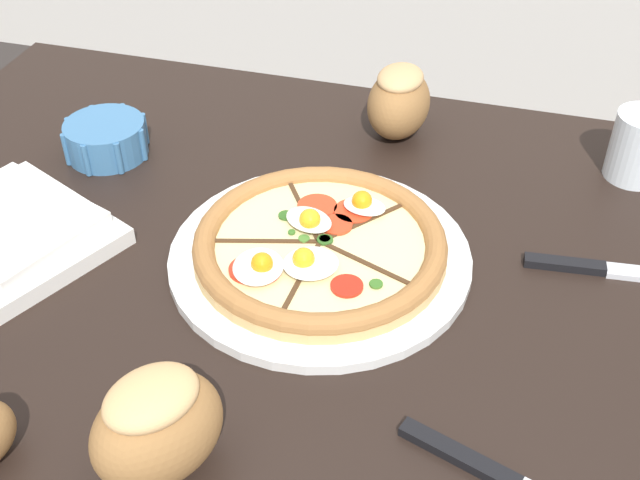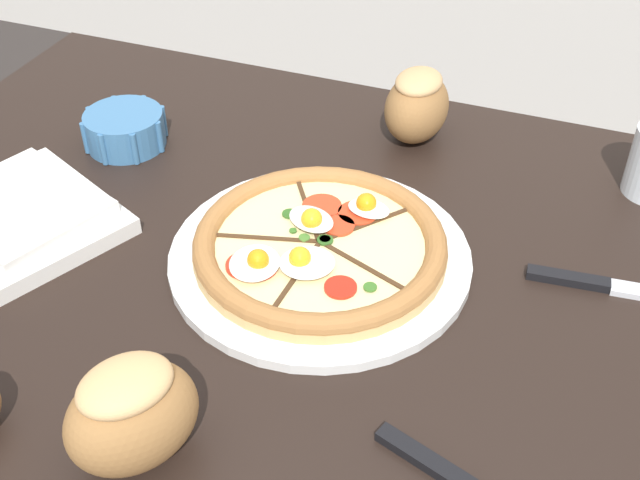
{
  "view_description": "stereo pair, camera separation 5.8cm",
  "coord_description": "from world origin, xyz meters",
  "px_view_note": "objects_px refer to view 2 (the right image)",
  "views": [
    {
      "loc": [
        0.22,
        -0.63,
        1.35
      ],
      "look_at": [
        0.03,
        0.01,
        0.81
      ],
      "focal_mm": 45.0,
      "sensor_mm": 36.0,
      "label": 1
    },
    {
      "loc": [
        0.27,
        -0.61,
        1.35
      ],
      "look_at": [
        0.03,
        0.01,
        0.81
      ],
      "focal_mm": 45.0,
      "sensor_mm": 36.0,
      "label": 2
    }
  ],
  "objects_px": {
    "pizza": "(319,248)",
    "napkin_folded": "(23,215)",
    "knife_main": "(624,289)",
    "ramekin_bowl": "(125,128)",
    "dining_table": "(291,339)",
    "bread_piece_mid": "(417,104)",
    "bread_piece_near": "(132,413)"
  },
  "relations": [
    {
      "from": "knife_main",
      "to": "ramekin_bowl",
      "type": "bearing_deg",
      "value": 168.7
    },
    {
      "from": "dining_table",
      "to": "ramekin_bowl",
      "type": "height_order",
      "value": "ramekin_bowl"
    },
    {
      "from": "bread_piece_near",
      "to": "bread_piece_mid",
      "type": "distance_m",
      "value": 0.58
    },
    {
      "from": "ramekin_bowl",
      "to": "dining_table",
      "type": "bearing_deg",
      "value": -25.75
    },
    {
      "from": "dining_table",
      "to": "bread_piece_mid",
      "type": "xyz_separation_m",
      "value": [
        0.06,
        0.29,
        0.18
      ]
    },
    {
      "from": "bread_piece_mid",
      "to": "knife_main",
      "type": "xyz_separation_m",
      "value": [
        0.29,
        -0.21,
        -0.05
      ]
    },
    {
      "from": "napkin_folded",
      "to": "bread_piece_mid",
      "type": "distance_m",
      "value": 0.5
    },
    {
      "from": "dining_table",
      "to": "bread_piece_near",
      "type": "xyz_separation_m",
      "value": [
        -0.02,
        -0.28,
        0.18
      ]
    },
    {
      "from": "knife_main",
      "to": "napkin_folded",
      "type": "bearing_deg",
      "value": -174.3
    },
    {
      "from": "napkin_folded",
      "to": "knife_main",
      "type": "bearing_deg",
      "value": 11.34
    },
    {
      "from": "pizza",
      "to": "napkin_folded",
      "type": "height_order",
      "value": "pizza"
    },
    {
      "from": "bread_piece_mid",
      "to": "dining_table",
      "type": "bearing_deg",
      "value": -101.71
    },
    {
      "from": "bread_piece_mid",
      "to": "knife_main",
      "type": "height_order",
      "value": "bread_piece_mid"
    },
    {
      "from": "knife_main",
      "to": "bread_piece_mid",
      "type": "bearing_deg",
      "value": 137.46
    },
    {
      "from": "napkin_folded",
      "to": "knife_main",
      "type": "xyz_separation_m",
      "value": [
        0.65,
        0.13,
        -0.01
      ]
    },
    {
      "from": "pizza",
      "to": "napkin_folded",
      "type": "xyz_separation_m",
      "value": [
        -0.34,
        -0.06,
        -0.0
      ]
    },
    {
      "from": "dining_table",
      "to": "bread_piece_near",
      "type": "bearing_deg",
      "value": -93.93
    },
    {
      "from": "ramekin_bowl",
      "to": "napkin_folded",
      "type": "height_order",
      "value": "ramekin_bowl"
    },
    {
      "from": "ramekin_bowl",
      "to": "napkin_folded",
      "type": "bearing_deg",
      "value": -94.78
    },
    {
      "from": "pizza",
      "to": "napkin_folded",
      "type": "relative_size",
      "value": 1.25
    },
    {
      "from": "dining_table",
      "to": "knife_main",
      "type": "relative_size",
      "value": 5.44
    },
    {
      "from": "ramekin_bowl",
      "to": "bread_piece_near",
      "type": "bearing_deg",
      "value": -57.22
    },
    {
      "from": "dining_table",
      "to": "pizza",
      "type": "distance_m",
      "value": 0.15
    },
    {
      "from": "dining_table",
      "to": "napkin_folded",
      "type": "height_order",
      "value": "napkin_folded"
    },
    {
      "from": "dining_table",
      "to": "pizza",
      "type": "relative_size",
      "value": 3.41
    },
    {
      "from": "bread_piece_near",
      "to": "knife_main",
      "type": "bearing_deg",
      "value": 44.21
    },
    {
      "from": "bread_piece_near",
      "to": "napkin_folded",
      "type": "bearing_deg",
      "value": 141.78
    },
    {
      "from": "ramekin_bowl",
      "to": "pizza",
      "type": "bearing_deg",
      "value": -22.18
    },
    {
      "from": "bread_piece_near",
      "to": "knife_main",
      "type": "xyz_separation_m",
      "value": [
        0.37,
        0.36,
        -0.05
      ]
    },
    {
      "from": "pizza",
      "to": "bread_piece_near",
      "type": "bearing_deg",
      "value": -100.32
    },
    {
      "from": "pizza",
      "to": "knife_main",
      "type": "bearing_deg",
      "value": 12.3
    },
    {
      "from": "ramekin_bowl",
      "to": "bread_piece_near",
      "type": "relative_size",
      "value": 0.78
    }
  ]
}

